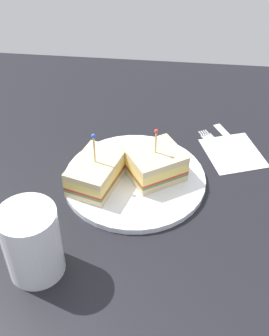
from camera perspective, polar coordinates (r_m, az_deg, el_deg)
name	(u,v)px	position (r cm, az deg, el deg)	size (l,w,h in cm)	color
ground_plane	(134,185)	(76.66, 0.00, -2.31)	(94.62, 94.62, 2.00)	black
plate	(134,179)	(75.64, 0.00, -1.46)	(25.00, 25.00, 1.05)	white
sandwich_half_front	(155,164)	(74.11, 2.74, 0.58)	(11.45, 11.74, 9.77)	beige
sandwich_half_back	(96,172)	(72.77, -5.14, -0.59)	(11.81, 9.53, 10.40)	beige
drink_glass	(33,245)	(61.06, -13.39, -10.00)	(7.99, 7.99, 11.22)	gold
napkin	(233,153)	(84.23, 12.98, 1.99)	(11.15, 10.03, 0.15)	beige
fork	(214,143)	(85.79, 10.52, 3.28)	(11.21, 7.02, 0.35)	silver
knife	(232,140)	(87.35, 12.79, 3.66)	(12.64, 7.41, 0.35)	silver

